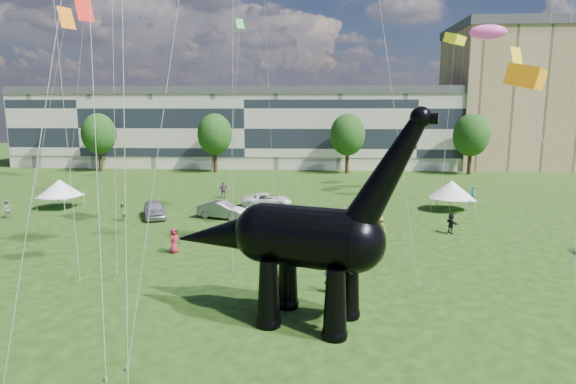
{
  "coord_description": "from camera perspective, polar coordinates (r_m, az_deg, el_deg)",
  "views": [
    {
      "loc": [
        3.62,
        -19.2,
        9.81
      ],
      "look_at": [
        1.92,
        8.0,
        5.0
      ],
      "focal_mm": 30.0,
      "sensor_mm": 36.0,
      "label": 1
    }
  ],
  "objects": [
    {
      "name": "gazebo_far",
      "position": [
        49.23,
        19.36,
        -0.01
      ],
      "size": [
        4.19,
        4.19,
        2.46
      ],
      "rotation": [
        0.0,
        0.0,
        0.21
      ],
      "color": "white",
      "rests_on": "ground"
    },
    {
      "name": "tree_mid_right",
      "position": [
        72.42,
        7.09,
        7.15
      ],
      "size": [
        5.2,
        5.2,
        9.44
      ],
      "color": "#382314",
      "rests_on": "ground"
    },
    {
      "name": "visitors",
      "position": [
        35.31,
        -5.42,
        -4.72
      ],
      "size": [
        44.86,
        41.76,
        1.84
      ],
      "color": "maroon",
      "rests_on": "ground"
    },
    {
      "name": "apartment_block",
      "position": [
        91.74,
        27.35,
        9.66
      ],
      "size": [
        28.0,
        18.0,
        22.0
      ],
      "primitive_type": "cube",
      "color": "tan",
      "rests_on": "ground"
    },
    {
      "name": "tree_mid_left",
      "position": [
        73.96,
        -8.69,
        7.17
      ],
      "size": [
        5.2,
        5.2,
        9.44
      ],
      "color": "#382314",
      "rests_on": "ground"
    },
    {
      "name": "dinosaur_sculpture",
      "position": [
        21.99,
        1.26,
        -5.68
      ],
      "size": [
        12.4,
        5.69,
        10.24
      ],
      "rotation": [
        0.0,
        0.0,
        -0.32
      ],
      "color": "black",
      "rests_on": "ground"
    },
    {
      "name": "car_dark",
      "position": [
        39.63,
        7.11,
        -3.17
      ],
      "size": [
        4.96,
        6.06,
        1.65
      ],
      "primitive_type": "imported",
      "rotation": [
        0.0,
        0.0,
        -0.55
      ],
      "color": "#595960",
      "rests_on": "ground"
    },
    {
      "name": "tree_far_left",
      "position": [
        79.72,
        -21.53,
        6.79
      ],
      "size": [
        5.2,
        5.2,
        9.44
      ],
      "color": "#382314",
      "rests_on": "ground"
    },
    {
      "name": "car_silver",
      "position": [
        44.91,
        -15.56,
        -1.96
      ],
      "size": [
        3.44,
        4.94,
        1.56
      ],
      "primitive_type": "imported",
      "rotation": [
        0.0,
        0.0,
        0.39
      ],
      "color": "silver",
      "rests_on": "ground"
    },
    {
      "name": "car_grey",
      "position": [
        43.4,
        -7.77,
        -2.14
      ],
      "size": [
        4.79,
        2.95,
        1.49
      ],
      "primitive_type": "imported",
      "rotation": [
        0.0,
        0.0,
        1.24
      ],
      "color": "gray",
      "rests_on": "ground"
    },
    {
      "name": "ground",
      "position": [
        21.87,
        -6.62,
        -16.72
      ],
      "size": [
        220.0,
        220.0,
        0.0
      ],
      "primitive_type": "plane",
      "color": "#16330C",
      "rests_on": "ground"
    },
    {
      "name": "gazebo_left",
      "position": [
        52.19,
        -25.43,
        0.43
      ],
      "size": [
        4.63,
        4.63,
        2.85
      ],
      "rotation": [
        0.0,
        0.0,
        -0.14
      ],
      "color": "white",
      "rests_on": "ground"
    },
    {
      "name": "tree_far_right",
      "position": [
        75.68,
        20.92,
        6.69
      ],
      "size": [
        5.2,
        5.2,
        9.44
      ],
      "color": "#382314",
      "rests_on": "ground"
    },
    {
      "name": "car_white",
      "position": [
        47.92,
        -2.5,
        -0.96
      ],
      "size": [
        5.1,
        2.51,
        1.39
      ],
      "primitive_type": "imported",
      "rotation": [
        0.0,
        0.0,
        1.61
      ],
      "color": "white",
      "rests_on": "ground"
    },
    {
      "name": "terrace_row",
      "position": [
        82.12,
        -4.6,
        7.32
      ],
      "size": [
        78.0,
        11.0,
        12.0
      ],
      "primitive_type": "cube",
      "color": "beige",
      "rests_on": "ground"
    },
    {
      "name": "gazebo_near",
      "position": [
        48.66,
        18.78,
        0.28
      ],
      "size": [
        5.5,
        5.5,
        2.9
      ],
      "rotation": [
        0.0,
        0.0,
        -0.42
      ],
      "color": "white",
      "rests_on": "ground"
    }
  ]
}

